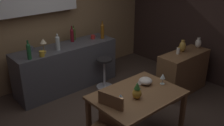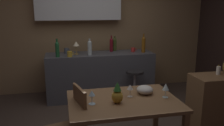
# 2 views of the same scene
# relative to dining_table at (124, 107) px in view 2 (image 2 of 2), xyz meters

# --- Properties ---
(wall_kitchen_back) EXTENTS (5.20, 0.33, 2.60)m
(wall_kitchen_back) POSITION_rel_dining_table_xyz_m (-0.07, 2.56, 0.76)
(wall_kitchen_back) COLOR #9E7A51
(wall_kitchen_back) RESTS_ON ground_plane
(dining_table) EXTENTS (1.26, 0.89, 0.74)m
(dining_table) POSITION_rel_dining_table_xyz_m (0.00, 0.00, 0.00)
(dining_table) COLOR brown
(dining_table) RESTS_ON ground_plane
(kitchen_counter) EXTENTS (2.10, 0.60, 0.90)m
(kitchen_counter) POSITION_rel_dining_table_xyz_m (0.06, 2.03, -0.20)
(kitchen_counter) COLOR #4C4C51
(kitchen_counter) RESTS_ON ground_plane
(chair_near_window) EXTENTS (0.49, 0.49, 0.92)m
(chair_near_window) POSITION_rel_dining_table_xyz_m (-0.61, -0.03, -0.15)
(chair_near_window) COLOR brown
(chair_near_window) RESTS_ON ground_plane
(bar_stool) EXTENTS (0.34, 0.34, 0.64)m
(bar_stool) POSITION_rel_dining_table_xyz_m (0.62, 1.51, -0.31)
(bar_stool) COLOR #262323
(bar_stool) RESTS_ON ground_plane
(wine_glass_left) EXTENTS (0.08, 0.08, 0.17)m
(wine_glass_left) POSITION_rel_dining_table_xyz_m (0.50, -0.04, 0.21)
(wine_glass_left) COLOR silver
(wine_glass_left) RESTS_ON dining_table
(wine_glass_right) EXTENTS (0.07, 0.07, 0.15)m
(wine_glass_right) POSITION_rel_dining_table_xyz_m (0.10, 0.07, 0.20)
(wine_glass_right) COLOR silver
(wine_glass_right) RESTS_ON dining_table
(wine_glass_center) EXTENTS (0.08, 0.08, 0.16)m
(wine_glass_center) POSITION_rel_dining_table_xyz_m (-0.37, -0.05, 0.21)
(wine_glass_center) COLOR silver
(wine_glass_center) RESTS_ON dining_table
(pineapple_centerpiece) EXTENTS (0.13, 0.13, 0.24)m
(pineapple_centerpiece) POSITION_rel_dining_table_xyz_m (-0.09, -0.08, 0.19)
(pineapple_centerpiece) COLOR gold
(pineapple_centerpiece) RESTS_ON dining_table
(fruit_bowl) EXTENTS (0.20, 0.20, 0.10)m
(fruit_bowl) POSITION_rel_dining_table_xyz_m (0.30, 0.13, 0.14)
(fruit_bowl) COLOR beige
(fruit_bowl) RESTS_ON dining_table
(wine_bottle_clear) EXTENTS (0.08, 0.08, 0.31)m
(wine_bottle_clear) POSITION_rel_dining_table_xyz_m (-0.16, 1.91, 0.40)
(wine_bottle_clear) COLOR silver
(wine_bottle_clear) RESTS_ON kitchen_counter
(wine_bottle_olive) EXTENTS (0.07, 0.07, 0.30)m
(wine_bottle_olive) POSITION_rel_dining_table_xyz_m (0.40, 2.24, 0.39)
(wine_bottle_olive) COLOR #475623
(wine_bottle_olive) RESTS_ON kitchen_counter
(wine_bottle_green) EXTENTS (0.07, 0.07, 0.33)m
(wine_bottle_green) POSITION_rel_dining_table_xyz_m (-0.75, 1.84, 0.40)
(wine_bottle_green) COLOR #1E592D
(wine_bottle_green) RESTS_ON kitchen_counter
(wine_bottle_ruby) EXTENTS (0.07, 0.07, 0.33)m
(wine_bottle_ruby) POSITION_rel_dining_table_xyz_m (0.32, 2.17, 0.40)
(wine_bottle_ruby) COLOR maroon
(wine_bottle_ruby) RESTS_ON kitchen_counter
(wine_bottle_amber) EXTENTS (0.08, 0.08, 0.37)m
(wine_bottle_amber) POSITION_rel_dining_table_xyz_m (0.92, 1.94, 0.42)
(wine_bottle_amber) COLOR #8C5114
(wine_bottle_amber) RESTS_ON kitchen_counter
(cup_slate) EXTENTS (0.13, 0.09, 0.10)m
(cup_slate) POSITION_rel_dining_table_xyz_m (-0.58, 2.18, 0.30)
(cup_slate) COLOR #515660
(cup_slate) RESTS_ON kitchen_counter
(cup_mustard) EXTENTS (0.13, 0.09, 0.10)m
(cup_mustard) POSITION_rel_dining_table_xyz_m (-0.54, 1.81, 0.30)
(cup_mustard) COLOR gold
(cup_mustard) RESTS_ON kitchen_counter
(cup_red) EXTENTS (0.12, 0.08, 0.08)m
(cup_red) POSITION_rel_dining_table_xyz_m (0.74, 2.04, 0.29)
(cup_red) COLOR red
(cup_red) RESTS_ON kitchen_counter
(counter_lamp) EXTENTS (0.12, 0.12, 0.25)m
(counter_lamp) POSITION_rel_dining_table_xyz_m (-0.41, 1.99, 0.44)
(counter_lamp) COLOR #A58447
(counter_lamp) RESTS_ON kitchen_counter
(pillar_candle_tall) EXTENTS (0.06, 0.06, 0.15)m
(pillar_candle_tall) POSITION_rel_dining_table_xyz_m (1.55, 0.45, 0.23)
(pillar_candle_tall) COLOR white
(pillar_candle_tall) RESTS_ON sideboard_cabinet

